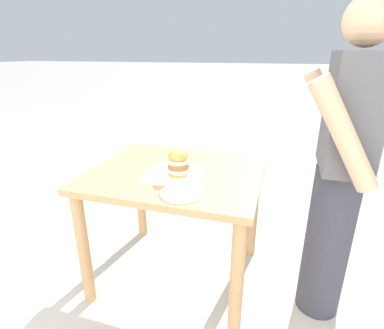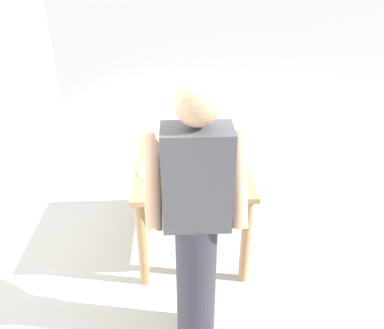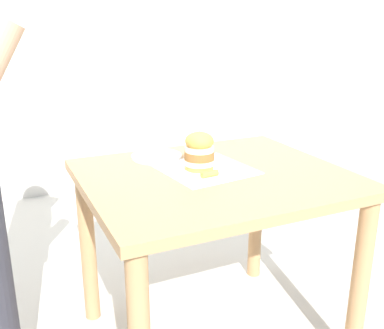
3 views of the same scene
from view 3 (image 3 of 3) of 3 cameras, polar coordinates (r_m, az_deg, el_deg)
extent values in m
cube|color=tan|center=(1.78, 2.92, -1.73)|extent=(0.87, 1.02, 0.04)
cylinder|color=tan|center=(1.93, 20.53, -14.10)|extent=(0.07, 0.07, 0.74)
cylinder|color=tan|center=(2.44, 8.14, -6.14)|extent=(0.07, 0.07, 0.74)
cylinder|color=tan|center=(2.13, -13.08, -10.18)|extent=(0.07, 0.07, 0.74)
cube|color=white|center=(1.82, 1.73, -0.59)|extent=(0.38, 0.38, 0.00)
cylinder|color=gold|center=(1.81, 0.93, -0.25)|extent=(0.11, 0.11, 0.02)
cylinder|color=silver|center=(1.80, 0.94, 0.36)|extent=(0.12, 0.12, 0.02)
cylinder|color=brown|center=(1.80, 0.94, 1.19)|extent=(0.12, 0.12, 0.03)
cylinder|color=silver|center=(1.79, 0.95, 2.03)|extent=(0.12, 0.12, 0.02)
ellipsoid|color=gold|center=(1.78, 0.95, 3.01)|extent=(0.11, 0.11, 0.07)
cylinder|color=#D1B77F|center=(1.77, 0.96, 4.44)|extent=(0.00, 0.00, 0.05)
cylinder|color=#8EA83D|center=(1.72, 2.25, -1.20)|extent=(0.03, 0.07, 0.02)
cylinder|color=white|center=(1.98, -4.51, 1.04)|extent=(0.22, 0.22, 0.01)
cylinder|color=silver|center=(1.96, -4.37, 1.20)|extent=(0.04, 0.17, 0.01)
cylinder|color=silver|center=(1.99, -4.67, 1.43)|extent=(0.03, 0.17, 0.01)
camera|label=1|loc=(3.08, -22.20, 18.53)|focal=28.00mm
camera|label=2|loc=(2.52, -79.30, 23.06)|focal=35.00mm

